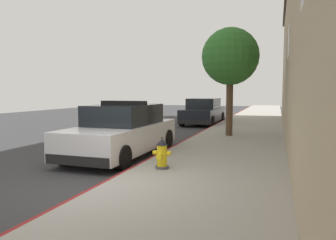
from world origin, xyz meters
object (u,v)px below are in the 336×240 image
police_cruiser (123,131)px  fire_hydrant (162,154)px  street_tree (230,57)px  parked_car_silver_ahead (203,112)px

police_cruiser → fire_hydrant: (1.92, -1.81, -0.25)m
fire_hydrant → street_tree: (0.66, 6.39, 2.87)m
police_cruiser → fire_hydrant: size_ratio=6.37×
police_cruiser → street_tree: size_ratio=1.10×
street_tree → police_cruiser: bearing=-119.4°
parked_car_silver_ahead → street_tree: bearing=-67.7°
fire_hydrant → street_tree: 7.04m
fire_hydrant → police_cruiser: bearing=136.8°
parked_car_silver_ahead → fire_hydrant: size_ratio=6.37×
parked_car_silver_ahead → fire_hydrant: (1.73, -12.22, -0.24)m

